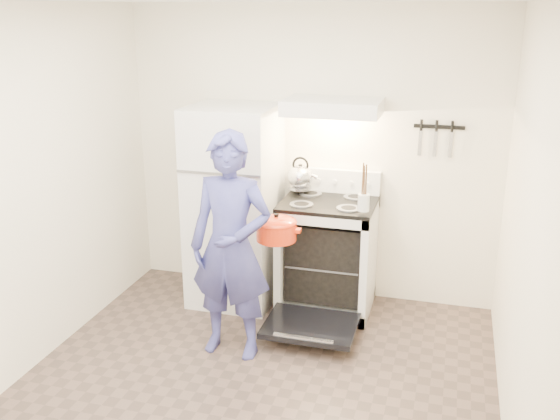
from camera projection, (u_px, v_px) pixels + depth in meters
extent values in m
plane|color=brown|center=(246.00, 401.00, 4.09)|extent=(3.60, 3.60, 0.00)
cube|color=white|center=(311.00, 155.00, 5.35)|extent=(3.20, 0.02, 2.50)
cube|color=silver|center=(234.00, 206.00, 5.30)|extent=(0.70, 0.70, 1.70)
cube|color=silver|center=(327.00, 257.00, 5.24)|extent=(0.76, 0.65, 0.92)
cube|color=black|center=(329.00, 203.00, 5.09)|extent=(0.76, 0.65, 0.03)
cube|color=silver|center=(336.00, 181.00, 5.31)|extent=(0.76, 0.07, 0.20)
cube|color=black|center=(311.00, 326.00, 4.79)|extent=(0.70, 0.54, 0.04)
cube|color=slate|center=(327.00, 259.00, 5.24)|extent=(0.60, 0.52, 0.01)
cube|color=silver|center=(333.00, 107.00, 4.92)|extent=(0.76, 0.50, 0.12)
cube|color=black|center=(439.00, 127.00, 4.97)|extent=(0.40, 0.02, 0.03)
cylinder|color=#996E50|center=(330.00, 257.00, 5.24)|extent=(0.31, 0.31, 0.02)
cylinder|color=silver|center=(364.00, 203.00, 4.73)|extent=(0.09, 0.09, 0.13)
imported|color=navy|center=(231.00, 247.00, 4.44)|extent=(0.62, 0.41, 1.67)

